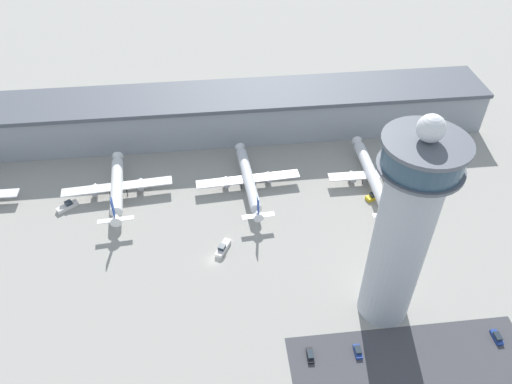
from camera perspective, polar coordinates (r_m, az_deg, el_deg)
The scene contains 12 objects.
ground_plane at distance 158.75m, azimuth -4.91°, elevation -7.77°, with size 1000.00×1000.00×0.00m, color #9E9B93.
terminal_building at distance 206.39m, azimuth -5.96°, elevation 8.75°, with size 229.67×25.00×18.36m.
control_tower at distance 127.82m, azimuth 16.47°, elevation -4.10°, with size 19.40×19.40×64.70m.
airplane_gate_bravo at distance 183.00m, azimuth -15.60°, elevation 0.58°, with size 38.82×36.98×13.66m.
airplane_gate_charlie at distance 180.21m, azimuth -0.87°, elevation 1.44°, with size 37.97×41.14×12.33m.
airplane_gate_delta at distance 186.77m, azimuth 13.08°, elevation 1.87°, with size 31.28×44.12×12.87m.
service_truck_catering at distance 183.10m, azimuth 13.34°, elevation -0.49°, with size 6.88×4.47×2.40m.
service_truck_fuel at distance 160.70m, azimuth -3.80°, elevation -6.41°, with size 5.56×7.85×2.65m.
service_truck_baggage at distance 186.30m, azimuth -20.74°, elevation -1.52°, with size 7.36×6.34×2.61m.
car_yellow_taxi at distance 141.35m, azimuth 11.56°, elevation -17.40°, with size 1.88×4.25×1.50m.
car_black_suv at distance 155.41m, azimuth 25.82°, elevation -14.70°, with size 1.86×4.68×1.60m.
car_green_van at distance 138.90m, azimuth 6.22°, elevation -18.05°, with size 1.92×4.64×1.46m.
Camera 1 is at (1.93, -104.47, 119.52)m, focal length 35.00 mm.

